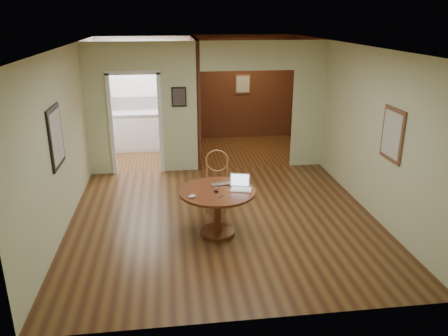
{
  "coord_description": "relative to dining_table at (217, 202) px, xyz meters",
  "views": [
    {
      "loc": [
        -0.83,
        -6.43,
        3.21
      ],
      "look_at": [
        -0.02,
        -0.2,
        0.98
      ],
      "focal_mm": 35.0,
      "sensor_mm": 36.0,
      "label": 1
    }
  ],
  "objects": [
    {
      "name": "pen",
      "position": [
        0.03,
        -0.26,
        0.19
      ],
      "size": [
        0.11,
        0.1,
        0.01
      ],
      "primitive_type": "cylinder",
      "rotation": [
        0.0,
        1.57,
        0.76
      ],
      "color": "#0B1650",
      "rests_on": "dining_table"
    },
    {
      "name": "room_shell",
      "position": [
        -0.31,
        3.55,
        0.75
      ],
      "size": [
        5.2,
        7.5,
        5.0
      ],
      "color": "white",
      "rests_on": "ground"
    },
    {
      "name": "closed_laptop",
      "position": [
        0.08,
        0.17,
        0.2
      ],
      "size": [
        0.32,
        0.22,
        0.02
      ],
      "primitive_type": "imported",
      "rotation": [
        0.0,
        0.0,
        0.12
      ],
      "color": "#A7A7AC",
      "rests_on": "dining_table"
    },
    {
      "name": "open_laptop",
      "position": [
        0.35,
        0.03,
        0.25
      ],
      "size": [
        0.35,
        0.33,
        0.21
      ],
      "rotation": [
        0.0,
        0.0,
        -0.26
      ],
      "color": "white",
      "rests_on": "dining_table"
    },
    {
      "name": "mouse",
      "position": [
        -0.39,
        -0.24,
        0.21
      ],
      "size": [
        0.13,
        0.1,
        0.05
      ],
      "primitive_type": "ellipsoid",
      "rotation": [
        0.0,
        0.0,
        0.37
      ],
      "color": "white",
      "rests_on": "dining_table"
    },
    {
      "name": "floor",
      "position": [
        0.16,
        0.45,
        -0.53
      ],
      "size": [
        5.0,
        5.0,
        0.0
      ],
      "primitive_type": "plane",
      "color": "#442313",
      "rests_on": "ground"
    },
    {
      "name": "chair",
      "position": [
        0.1,
        0.95,
        0.04
      ],
      "size": [
        0.51,
        0.51,
        1.03
      ],
      "rotation": [
        0.0,
        0.0,
        -0.2
      ],
      "color": "#A5603A",
      "rests_on": "ground"
    },
    {
      "name": "kitchen_cabinet",
      "position": [
        -1.19,
        4.65,
        -0.06
      ],
      "size": [
        2.06,
        0.6,
        0.94
      ],
      "color": "white",
      "rests_on": "ground"
    },
    {
      "name": "wine_glass",
      "position": [
        -0.02,
        -0.07,
        0.23
      ],
      "size": [
        0.08,
        0.08,
        0.09
      ],
      "primitive_type": null,
      "color": "white",
      "rests_on": "dining_table"
    },
    {
      "name": "dining_table",
      "position": [
        0.0,
        0.0,
        0.0
      ],
      "size": [
        1.15,
        1.15,
        0.72
      ],
      "rotation": [
        0.0,
        0.0,
        0.12
      ],
      "color": "brown",
      "rests_on": "ground"
    },
    {
      "name": "grocery_bag",
      "position": [
        -0.4,
        4.65,
        0.55
      ],
      "size": [
        0.36,
        0.34,
        0.29
      ],
      "primitive_type": "ellipsoid",
      "rotation": [
        0.0,
        0.0,
        0.38
      ],
      "color": "#BFB28B",
      "rests_on": "kitchen_cabinet"
    }
  ]
}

